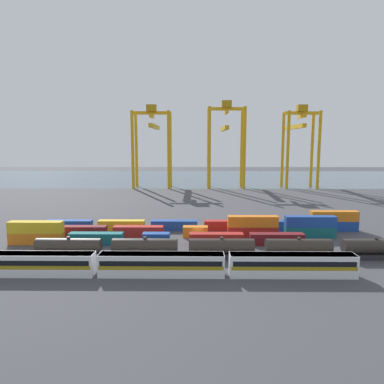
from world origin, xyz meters
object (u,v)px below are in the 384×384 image
Objects in this scene: passenger_train at (162,264)px; freight_tank_row at (221,248)px; shipping_container_6 at (82,231)px; gantry_crane_west at (153,137)px; gantry_crane_central at (226,136)px; gantry_crane_east at (299,137)px; shipping_container_11 at (310,232)px; shipping_container_7 at (138,231)px.

passenger_train is 14.38m from freight_tank_row.
passenger_train is 5.50× the size of shipping_container_6.
freight_tank_row is at bearing -76.56° from gantry_crane_west.
gantry_crane_central is (43.17, 98.16, 24.97)m from shipping_container_6.
freight_tank_row reaches higher than passenger_train.
gantry_crane_central reaches higher than shipping_container_6.
shipping_container_11 is at bearing -104.22° from gantry_crane_east.
gantry_crane_west is at bearing 103.44° from freight_tank_row.
gantry_crane_east reaches higher than shipping_container_11.
passenger_train is at bearing -82.46° from gantry_crane_west.
gantry_crane_central is (37.49, -0.27, 0.45)m from gantry_crane_west.
freight_tank_row is at bearing -112.56° from gantry_crane_east.
gantry_crane_west is (-16.37, 123.73, 23.68)m from passenger_train.
shipping_container_6 is 0.28× the size of gantry_crane_central.
shipping_container_6 is at bearing 154.13° from freight_tank_row.
shipping_container_11 is 104.66m from gantry_crane_east.
passenger_train is at bearing -143.03° from shipping_container_11.
passenger_train is 127.56m from gantry_crane_central.
shipping_container_7 is at bearing 180.00° from shipping_container_11.
gantry_crane_west is 74.99m from gantry_crane_east.
shipping_container_6 is 0.29× the size of gantry_crane_west.
shipping_container_7 is (-19.11, 16.02, -0.74)m from freight_tank_row.
gantry_crane_west is at bearing -179.82° from gantry_crane_east.
passenger_train is 0.90× the size of freight_tank_row.
gantry_crane_east is at bearing 64.69° from passenger_train.
passenger_train reaches higher than shipping_container_6.
gantry_crane_central is 1.05× the size of gantry_crane_east.
gantry_crane_east is (66.74, 98.66, 24.37)m from shipping_container_7.
shipping_container_7 is 1.00× the size of shipping_container_11.
gantry_crane_central is at bearing 73.41° from shipping_container_7.
gantry_crane_east reaches higher than shipping_container_7.
freight_tank_row is at bearing 40.21° from passenger_train.
gantry_crane_west is (5.67, 98.42, 24.53)m from shipping_container_6.
shipping_container_6 is 1.00× the size of shipping_container_7.
shipping_container_11 is 0.29× the size of gantry_crane_west.
passenger_train reaches higher than shipping_container_11.
shipping_container_6 is 55.66m from shipping_container_11.
gantry_crane_east is at bearing 50.73° from shipping_container_6.
shipping_container_7 is at bearing -85.21° from gantry_crane_west.
gantry_crane_east is at bearing 75.78° from shipping_container_11.
shipping_container_11 is 113.08m from gantry_crane_west.
gantry_crane_central is at bearing -179.23° from gantry_crane_east.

